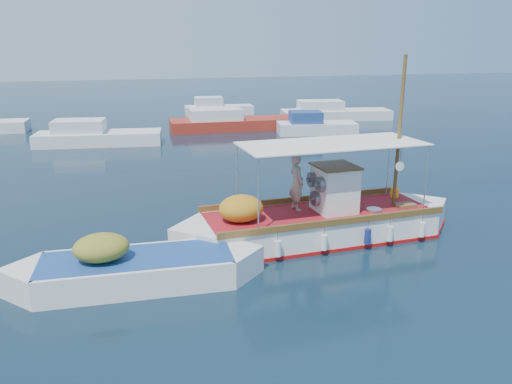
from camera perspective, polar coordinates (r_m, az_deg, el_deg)
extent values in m
plane|color=black|center=(17.18, 5.07, -4.58)|extent=(160.00, 160.00, 0.00)
cube|color=white|center=(16.63, 7.23, -4.10)|extent=(7.55, 2.77, 1.09)
cube|color=white|center=(15.47, -5.41, -5.65)|extent=(2.49, 2.49, 1.09)
cube|color=white|center=(18.47, 17.75, -2.65)|extent=(2.49, 2.49, 1.09)
cube|color=#9F100F|center=(16.74, 7.19, -5.15)|extent=(7.65, 2.85, 0.18)
cube|color=maroon|center=(16.45, 7.29, -2.39)|extent=(7.54, 2.57, 0.06)
cube|color=brown|center=(17.49, 5.55, -0.76)|extent=(7.55, 0.39, 0.20)
cube|color=brown|center=(15.36, 9.31, -3.40)|extent=(7.55, 0.39, 0.20)
cube|color=white|center=(16.43, 8.96, 0.32)|extent=(1.24, 1.34, 1.49)
cube|color=brown|center=(16.24, 9.08, 2.95)|extent=(1.34, 1.44, 0.06)
cylinder|color=slate|center=(15.80, 7.44, 0.85)|extent=(0.24, 0.51, 0.50)
cylinder|color=slate|center=(16.35, 6.48, 1.43)|extent=(0.24, 0.51, 0.50)
cylinder|color=slate|center=(16.23, 6.89, -0.72)|extent=(0.24, 0.51, 0.50)
cylinder|color=brown|center=(17.21, 16.06, 6.56)|extent=(0.12, 0.12, 4.97)
cylinder|color=brown|center=(16.85, 13.70, 5.15)|extent=(1.79, 0.15, 0.08)
cylinder|color=silver|center=(16.24, -2.18, 1.69)|extent=(0.05, 0.05, 2.24)
cylinder|color=silver|center=(14.23, 0.29, -0.46)|extent=(0.05, 0.05, 2.24)
cylinder|color=silver|center=(18.58, 14.88, 3.05)|extent=(0.05, 0.05, 2.24)
cylinder|color=silver|center=(16.85, 18.88, 1.34)|extent=(0.05, 0.05, 2.24)
cube|color=silver|center=(16.01, 8.72, 5.48)|extent=(5.95, 2.61, 0.04)
ellipsoid|color=#C3831C|center=(15.38, -1.72, -1.89)|extent=(1.44, 1.24, 0.84)
cube|color=#F9A716|center=(17.41, 10.39, -0.70)|extent=(0.26, 0.19, 0.40)
cylinder|color=#F9A716|center=(18.55, 15.58, -0.07)|extent=(0.31, 0.31, 0.34)
cube|color=brown|center=(17.56, 16.69, -1.47)|extent=(0.66, 0.47, 0.12)
cylinder|color=#B2B2B2|center=(16.75, 13.34, -2.07)|extent=(0.52, 0.52, 0.12)
cylinder|color=white|center=(16.20, 16.12, 2.83)|extent=(0.30, 0.04, 0.30)
cylinder|color=white|center=(14.67, 2.51, -6.46)|extent=(0.21, 0.21, 0.48)
cylinder|color=navy|center=(15.90, 12.65, -4.99)|extent=(0.21, 0.21, 0.48)
cylinder|color=white|center=(16.97, 18.45, -4.07)|extent=(0.21, 0.21, 0.48)
imported|color=#9E9583|center=(16.37, 4.65, 1.10)|extent=(0.52, 0.72, 1.85)
cube|color=white|center=(13.88, -13.35, -9.10)|extent=(5.10, 2.23, 0.98)
cube|color=white|center=(14.17, -23.64, -9.58)|extent=(1.95, 1.95, 0.98)
cube|color=white|center=(14.04, -3.01, -8.34)|extent=(1.95, 1.95, 0.98)
cube|color=navy|center=(13.69, -13.48, -7.34)|extent=(5.09, 2.01, 0.05)
ellipsoid|color=olive|center=(13.59, -17.27, -6.08)|extent=(1.50, 1.25, 0.72)
cube|color=silver|center=(33.55, -17.47, 5.72)|extent=(8.01, 3.42, 1.00)
cube|color=silver|center=(33.61, -19.57, 7.10)|extent=(3.35, 2.44, 0.80)
cube|color=#A0281A|center=(37.81, -2.49, 7.61)|extent=(9.60, 3.21, 1.00)
cube|color=silver|center=(37.43, -4.68, 8.87)|extent=(3.90, 2.54, 0.80)
cube|color=silver|center=(36.25, 6.95, 7.11)|extent=(5.89, 3.28, 1.00)
cube|color=navy|center=(35.96, 5.69, 8.53)|extent=(2.56, 2.28, 0.80)
cube|color=silver|center=(43.54, 9.11, 8.60)|extent=(9.50, 4.08, 1.00)
cube|color=silver|center=(43.07, 7.37, 9.80)|extent=(3.99, 2.78, 0.80)
cube|color=silver|center=(46.08, -4.26, 9.20)|extent=(6.26, 2.50, 1.00)
cube|color=silver|center=(45.87, -5.43, 10.27)|extent=(2.58, 1.90, 0.80)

